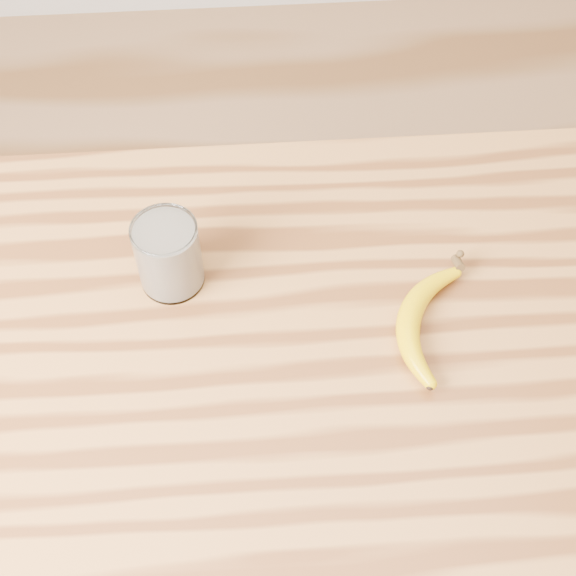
{
  "coord_description": "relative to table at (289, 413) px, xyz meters",
  "views": [
    {
      "loc": [
        -0.04,
        -0.5,
        1.79
      ],
      "look_at": [
        0.01,
        0.1,
        0.93
      ],
      "focal_mm": 50.0,
      "sensor_mm": 36.0,
      "label": 1
    }
  ],
  "objects": [
    {
      "name": "smoothie_glass",
      "position": [
        -0.15,
        0.15,
        0.18
      ],
      "size": [
        0.09,
        0.09,
        0.11
      ],
      "color": "white",
      "rests_on": "table"
    },
    {
      "name": "banana",
      "position": [
        0.16,
        0.06,
        0.15
      ],
      "size": [
        0.18,
        0.28,
        0.03
      ],
      "primitive_type": null,
      "rotation": [
        0.0,
        0.0,
        -0.36
      ],
      "color": "#DDB300",
      "rests_on": "table"
    },
    {
      "name": "room",
      "position": [
        0.0,
        0.0,
        0.58
      ],
      "size": [
        4.04,
        4.04,
        2.7
      ],
      "color": "#997149",
      "rests_on": "ground"
    },
    {
      "name": "table",
      "position": [
        0.0,
        0.0,
        0.0
      ],
      "size": [
        1.2,
        0.8,
        0.9
      ],
      "color": "#A66C33",
      "rests_on": "ground"
    }
  ]
}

